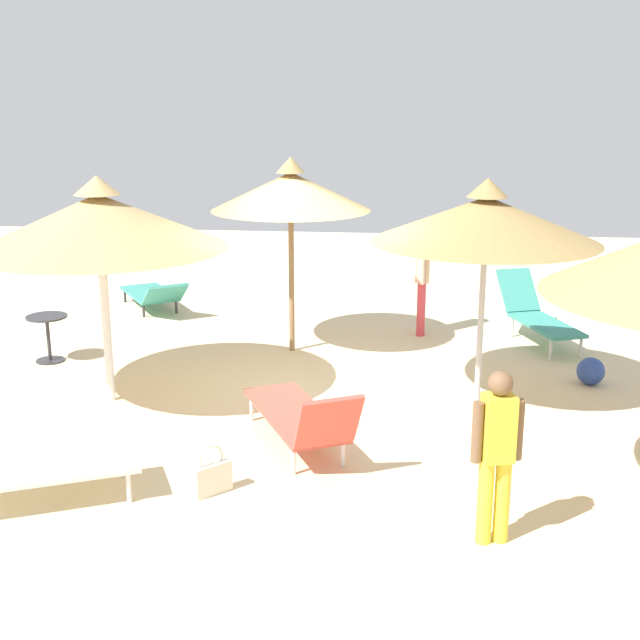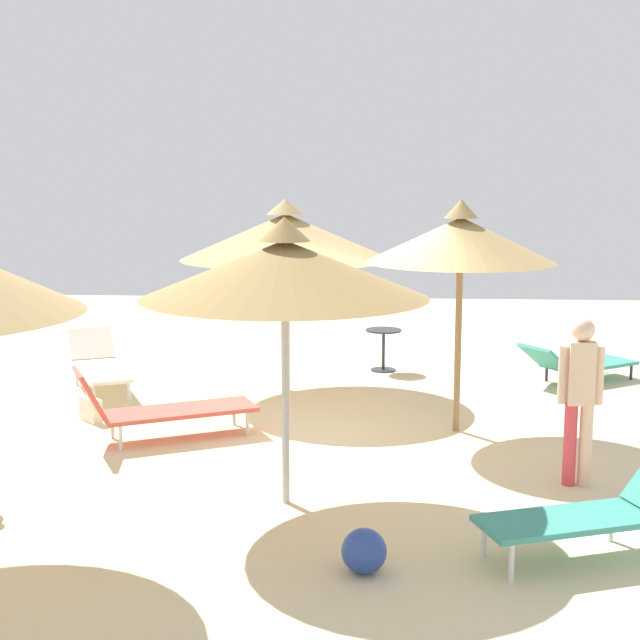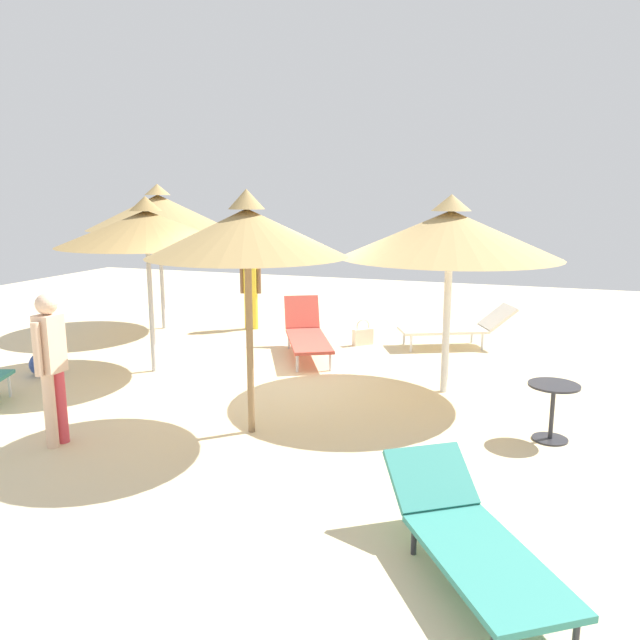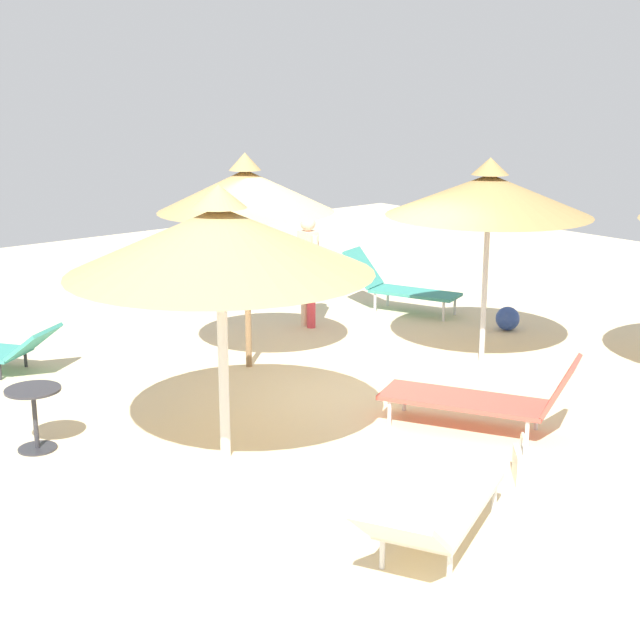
% 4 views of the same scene
% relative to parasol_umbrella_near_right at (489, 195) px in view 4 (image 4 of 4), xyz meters
% --- Properties ---
extents(ground, '(24.00, 24.00, 0.10)m').
position_rel_parasol_umbrella_near_right_xyz_m(ground, '(2.10, -0.40, -2.29)').
color(ground, beige).
extents(parasol_umbrella_near_right, '(2.67, 2.67, 2.72)m').
position_rel_parasol_umbrella_near_right_xyz_m(parasol_umbrella_near_right, '(0.00, 0.00, 0.00)').
color(parasol_umbrella_near_right, '#B2B2B7').
rests_on(parasol_umbrella_near_right, ground).
extents(parasol_umbrella_near_left, '(2.25, 2.25, 2.80)m').
position_rel_parasol_umbrella_near_right_xyz_m(parasol_umbrella_near_left, '(2.55, -1.81, 0.08)').
color(parasol_umbrella_near_left, olive).
rests_on(parasol_umbrella_near_left, ground).
extents(parasol_umbrella_front, '(2.98, 2.98, 2.74)m').
position_rel_parasol_umbrella_near_right_xyz_m(parasol_umbrella_front, '(4.47, 0.47, -0.03)').
color(parasol_umbrella_front, white).
rests_on(parasol_umbrella_front, ground).
extents(lounge_chair_center, '(1.19, 1.99, 0.95)m').
position_rel_parasol_umbrella_near_right_xyz_m(lounge_chair_center, '(-1.04, -2.68, -1.81)').
color(lounge_chair_center, teal).
rests_on(lounge_chair_center, ground).
extents(lounge_chair_back, '(2.14, 1.46, 0.75)m').
position_rel_parasol_umbrella_near_right_xyz_m(lounge_chair_back, '(4.33, 3.18, -1.86)').
color(lounge_chair_back, silver).
rests_on(lounge_chair_back, ground).
extents(lounge_chair_edge, '(1.50, 2.14, 0.91)m').
position_rel_parasol_umbrella_near_right_xyz_m(lounge_chair_edge, '(1.93, 1.71, -1.85)').
color(lounge_chair_edge, '#CC4C3F').
rests_on(lounge_chair_edge, ground).
extents(person_standing_near_right, '(0.23, 0.44, 1.71)m').
position_rel_parasol_umbrella_near_right_xyz_m(person_standing_near_right, '(0.68, -2.86, -1.27)').
color(person_standing_near_right, beige).
rests_on(person_standing_near_right, ground).
extents(handbag, '(0.36, 0.36, 0.49)m').
position_rel_parasol_umbrella_near_right_xyz_m(handbag, '(2.66, 2.76, -2.07)').
color(handbag, beige).
rests_on(handbag, ground).
extents(side_table_round, '(0.57, 0.57, 0.66)m').
position_rel_parasol_umbrella_near_right_xyz_m(side_table_round, '(5.87, -0.92, -1.79)').
color(side_table_round, '#2D2D33').
rests_on(side_table_round, ground).
extents(beach_ball, '(0.36, 0.36, 0.36)m').
position_rel_parasol_umbrella_near_right_xyz_m(beach_ball, '(-1.50, -0.78, -2.06)').
color(beach_ball, navy).
rests_on(beach_ball, ground).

